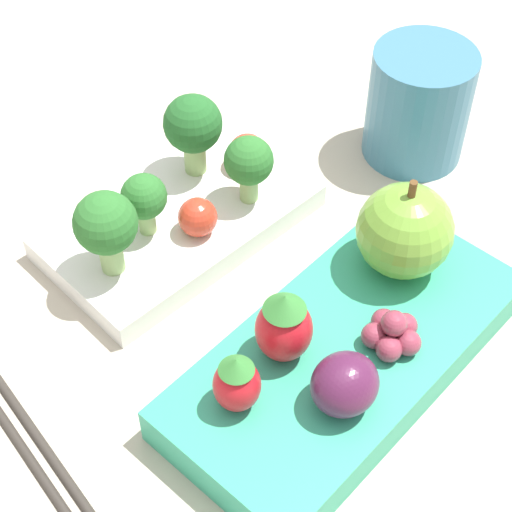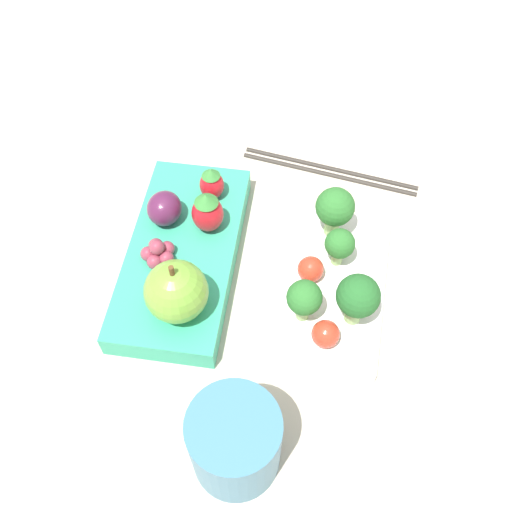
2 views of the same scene
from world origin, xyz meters
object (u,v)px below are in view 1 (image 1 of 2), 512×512
object	(u,v)px
strawberry_0	(237,382)
broccoli_floret_2	(249,163)
bento_box_fruit	(345,355)
broccoli_floret_0	(144,198)
plum	(345,384)
grape_cluster	(392,333)
apple	(405,231)
cherry_tomato_1	(202,215)
bento_box_savoury	(179,221)
strawberry_1	(284,326)
broccoli_floret_3	(193,126)
broccoli_floret_1	(106,226)
cherry_tomato_0	(247,152)
drinking_cup	(418,105)

from	to	relation	value
strawberry_0	broccoli_floret_2	bearing A→B (deg)	49.29
bento_box_fruit	broccoli_floret_0	distance (m)	0.16
plum	grape_cluster	distance (m)	0.05
broccoli_floret_2	grape_cluster	xyz separation A→B (m)	(-0.02, -0.15, -0.01)
apple	strawberry_0	size ratio (longest dim) A/B	1.73
broccoli_floret_0	cherry_tomato_1	size ratio (longest dim) A/B	1.76
cherry_tomato_1	grape_cluster	size ratio (longest dim) A/B	0.75
bento_box_savoury	strawberry_1	xyz separation A→B (m)	(-0.02, -0.14, 0.04)
bento_box_fruit	strawberry_0	world-z (taller)	strawberry_0
broccoli_floret_3	strawberry_0	world-z (taller)	broccoli_floret_3
strawberry_0	plum	size ratio (longest dim) A/B	1.05
broccoli_floret_3	strawberry_1	bearing A→B (deg)	-109.43
bento_box_savoury	broccoli_floret_1	xyz separation A→B (m)	(-0.06, -0.02, 0.05)
broccoli_floret_0	grape_cluster	world-z (taller)	broccoli_floret_0
cherry_tomato_0	strawberry_0	bearing A→B (deg)	-130.01
apple	drinking_cup	world-z (taller)	apple
strawberry_1	broccoli_floret_0	bearing A→B (deg)	90.71
broccoli_floret_0	cherry_tomato_0	bearing A→B (deg)	5.18
strawberry_1	grape_cluster	size ratio (longest dim) A/B	1.44
broccoli_floret_1	broccoli_floret_2	bearing A→B (deg)	-2.39
broccoli_floret_0	cherry_tomato_1	xyz separation A→B (m)	(0.03, -0.02, -0.02)
bento_box_fruit	plum	distance (m)	0.05
strawberry_1	drinking_cup	world-z (taller)	drinking_cup
bento_box_fruit	plum	world-z (taller)	plum
cherry_tomato_1	grape_cluster	bearing A→B (deg)	-80.44
cherry_tomato_0	broccoli_floret_0	bearing A→B (deg)	-174.82
broccoli_floret_3	plum	bearing A→B (deg)	-104.49
bento_box_fruit	strawberry_0	distance (m)	0.08
cherry_tomato_0	drinking_cup	distance (m)	0.13
broccoli_floret_1	drinking_cup	size ratio (longest dim) A/B	0.71
bento_box_savoury	broccoli_floret_1	bearing A→B (deg)	-166.16
drinking_cup	apple	bearing A→B (deg)	-140.24
broccoli_floret_2	strawberry_1	world-z (taller)	strawberry_1
cherry_tomato_0	strawberry_0	size ratio (longest dim) A/B	0.65
broccoli_floret_3	grape_cluster	xyz separation A→B (m)	(-0.01, -0.20, -0.02)
broccoli_floret_1	drinking_cup	bearing A→B (deg)	-5.95
bento_box_fruit	plum	size ratio (longest dim) A/B	6.29
bento_box_savoury	plum	bearing A→B (deg)	-96.18
cherry_tomato_1	strawberry_1	world-z (taller)	strawberry_1
broccoli_floret_3	broccoli_floret_2	bearing A→B (deg)	-76.30
bento_box_savoury	apple	size ratio (longest dim) A/B	2.74
bento_box_fruit	drinking_cup	world-z (taller)	drinking_cup
broccoli_floret_2	drinking_cup	distance (m)	0.14
broccoli_floret_3	apple	distance (m)	0.16
broccoli_floret_2	drinking_cup	xyz separation A→B (m)	(0.14, -0.02, -0.01)
bento_box_fruit	drinking_cup	bearing A→B (deg)	33.18
broccoli_floret_0	broccoli_floret_1	xyz separation A→B (m)	(-0.04, -0.01, 0.01)
strawberry_0	grape_cluster	xyz separation A→B (m)	(0.09, -0.02, -0.01)
plum	broccoli_floret_1	bearing A→B (deg)	103.65
broccoli_floret_2	strawberry_0	world-z (taller)	broccoli_floret_2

